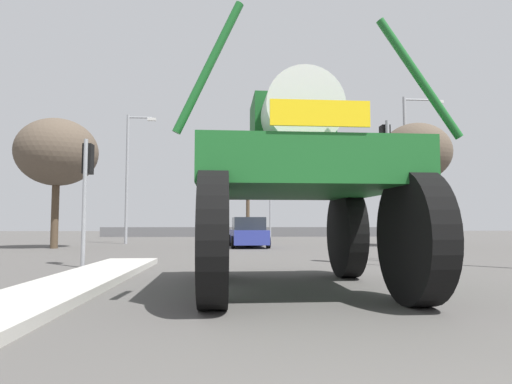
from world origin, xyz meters
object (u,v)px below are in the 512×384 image
Objects in this scene: traffic_signal_near_right at (386,160)px; traffic_signal_far_left at (270,200)px; bare_tree_far_center at (248,169)px; bare_tree_left at (57,153)px; streetlight_far_left at (129,172)px; bare_tree_right at (416,153)px; sedan_ahead at (248,233)px; traffic_signal_near_left at (87,174)px; streetlight_far_right at (409,161)px; oversize_sprayer at (295,182)px.

traffic_signal_far_left is (-1.86, 16.40, -0.23)m from traffic_signal_near_right.
traffic_signal_far_left is 5.09m from bare_tree_far_center.
traffic_signal_far_left is 13.13m from bare_tree_left.
bare_tree_right is (15.90, -4.21, 0.61)m from streetlight_far_left.
bare_tree_right reaches higher than sedan_ahead.
traffic_signal_near_left is at bearing -64.89° from bare_tree_left.
bare_tree_right is (18.33, 0.67, 0.27)m from bare_tree_left.
bare_tree_left is at bearing 115.11° from traffic_signal_near_left.
bare_tree_far_center reaches higher than bare_tree_right.
bare_tree_far_center is (-3.13, 20.60, 2.33)m from traffic_signal_near_right.
streetlight_far_left reaches higher than traffic_signal_near_right.
streetlight_far_left is at bearing 168.99° from streetlight_far_right.
traffic_signal_far_left is 9.01m from streetlight_far_left.
traffic_signal_far_left is 0.58× the size of bare_tree_right.
streetlight_far_right is at bearing -30.09° from oversize_sprayer.
bare_tree_far_center is at bearing -5.19° from sedan_ahead.
traffic_signal_near_right is 0.50× the size of streetlight_far_right.
oversize_sprayer reaches higher than traffic_signal_near_right.
bare_tree_far_center is (0.41, 10.27, 4.62)m from sedan_ahead.
traffic_signal_near_left is 0.53× the size of bare_tree_far_center.
bare_tree_left reaches higher than traffic_signal_far_left.
bare_tree_far_center is at bearing -1.74° from oversize_sprayer.
streetlight_far_left is at bearing 98.22° from traffic_signal_near_left.
streetlight_far_left is 1.23× the size of bare_tree_left.
streetlight_far_left reaches higher than bare_tree_left.
traffic_signal_near_right is at bearing -83.53° from traffic_signal_far_left.
traffic_signal_near_left is 0.92× the size of traffic_signal_far_left.
bare_tree_left is at bearing -174.50° from streetlight_far_right.
streetlight_far_left reaches higher than bare_tree_far_center.
traffic_signal_near_right reaches higher than traffic_signal_near_left.
streetlight_far_left is (-10.54, 14.55, 1.32)m from traffic_signal_near_right.
traffic_signal_near_right reaches higher than sedan_ahead.
streetlight_far_left reaches higher than bare_tree_right.
streetlight_far_left is 16.46m from bare_tree_right.
traffic_signal_near_left is 21.45m from bare_tree_far_center.
traffic_signal_near_left is at bearing -104.45° from bare_tree_far_center.
streetlight_far_left is at bearing 56.05° from sedan_ahead.
bare_tree_far_center reaches higher than traffic_signal_far_left.
bare_tree_right is at bearing -92.96° from sedan_ahead.
bare_tree_left is 18.34m from bare_tree_right.
traffic_signal_far_left is 9.01m from streetlight_far_right.
sedan_ahead is 0.64× the size of bare_tree_right.
streetlight_far_right is at bearing -85.92° from sedan_ahead.
bare_tree_left is (-11.11, -6.73, 1.89)m from traffic_signal_far_left.
sedan_ahead is 1.20× the size of traffic_signal_near_left.
traffic_signal_far_left is at bearing 96.47° from traffic_signal_near_right.
oversize_sprayer is at bearing -69.26° from streetlight_far_left.
bare_tree_right is at bearing -93.72° from streetlight_far_right.
bare_tree_left is (-18.40, -1.77, 0.03)m from streetlight_far_right.
streetlight_far_left reaches higher than oversize_sprayer.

